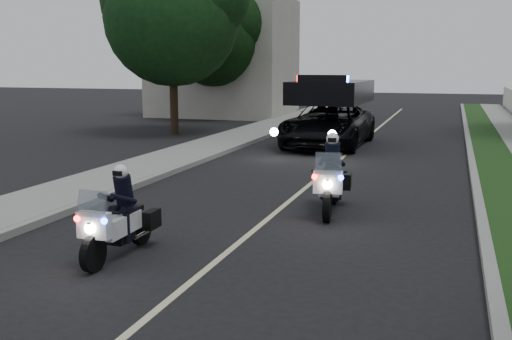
{
  "coord_description": "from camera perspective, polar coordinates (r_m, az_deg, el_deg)",
  "views": [
    {
      "loc": [
        3.43,
        -8.02,
        3.08
      ],
      "look_at": [
        -0.25,
        3.02,
        1.0
      ],
      "focal_mm": 41.31,
      "sensor_mm": 36.0,
      "label": 1
    }
  ],
  "objects": [
    {
      "name": "building_far",
      "position": [
        36.58,
        -3.15,
        10.78
      ],
      "size": [
        8.0,
        6.0,
        7.0
      ],
      "primitive_type": "cube",
      "color": "#A8A396",
      "rests_on": "ground"
    },
    {
      "name": "ground",
      "position": [
        9.25,
        -4.53,
        -9.35
      ],
      "size": [
        120.0,
        120.0,
        0.0
      ],
      "primitive_type": "plane",
      "color": "black",
      "rests_on": "ground"
    },
    {
      "name": "tree_left_far",
      "position": [
        33.94,
        -4.0,
        4.9
      ],
      "size": [
        6.72,
        6.72,
        8.62
      ],
      "primitive_type": null,
      "rotation": [
        0.0,
        0.0,
        0.38
      ],
      "color": "black",
      "rests_on": "ground"
    },
    {
      "name": "grass_verge",
      "position": [
        18.32,
        22.46,
        -0.08
      ],
      "size": [
        1.2,
        60.0,
        0.16
      ],
      "primitive_type": "cube",
      "color": "#193814",
      "rests_on": "ground"
    },
    {
      "name": "tree_left_near",
      "position": [
        26.91,
        -7.87,
        3.47
      ],
      "size": [
        7.83,
        7.83,
        9.89
      ],
      "primitive_type": null,
      "rotation": [
        0.0,
        0.0,
        0.42
      ],
      "color": "#123714",
      "rests_on": "ground"
    },
    {
      "name": "police_suv",
      "position": [
        22.89,
        7.0,
        2.33
      ],
      "size": [
        2.93,
        6.08,
        2.92
      ],
      "primitive_type": "imported",
      "rotation": [
        0.0,
        0.0,
        -0.02
      ],
      "color": "black",
      "rests_on": "ground"
    },
    {
      "name": "police_moto_right",
      "position": [
        12.66,
        7.21,
        -4.03
      ],
      "size": [
        0.92,
        2.05,
        1.69
      ],
      "primitive_type": null,
      "rotation": [
        0.0,
        0.0,
        0.11
      ],
      "color": "silver",
      "rests_on": "ground"
    },
    {
      "name": "curb_left",
      "position": [
        19.76,
        -4.19,
        1.36
      ],
      "size": [
        0.2,
        60.0,
        0.15
      ],
      "primitive_type": "cube",
      "color": "gray",
      "rests_on": "ground"
    },
    {
      "name": "bicycle",
      "position": [
        33.12,
        7.97,
        4.7
      ],
      "size": [
        0.69,
        1.59,
        0.81
      ],
      "primitive_type": "imported",
      "rotation": [
        0.0,
        0.0,
        0.1
      ],
      "color": "black",
      "rests_on": "ground"
    },
    {
      "name": "lane_marking",
      "position": [
        18.6,
        7.55,
        0.53
      ],
      "size": [
        0.12,
        50.0,
        0.01
      ],
      "primitive_type": "cube",
      "color": "#BFB78C",
      "rests_on": "ground"
    },
    {
      "name": "sidewalk_left",
      "position": [
        20.2,
        -7.08,
        1.51
      ],
      "size": [
        2.0,
        60.0,
        0.16
      ],
      "primitive_type": "cube",
      "color": "gray",
      "rests_on": "ground"
    },
    {
      "name": "cyclist",
      "position": [
        33.12,
        7.97,
        4.7
      ],
      "size": [
        0.57,
        0.39,
        1.54
      ],
      "primitive_type": "imported",
      "rotation": [
        0.0,
        0.0,
        3.18
      ],
      "color": "black",
      "rests_on": "ground"
    },
    {
      "name": "police_moto_left",
      "position": [
        9.96,
        -13.01,
        -8.16
      ],
      "size": [
        0.64,
        1.79,
        1.51
      ],
      "primitive_type": null,
      "rotation": [
        0.0,
        0.0,
        0.01
      ],
      "color": "silver",
      "rests_on": "ground"
    },
    {
      "name": "curb_right",
      "position": [
        18.28,
        20.27,
        0.04
      ],
      "size": [
        0.2,
        60.0,
        0.15
      ],
      "primitive_type": "cube",
      "color": "gray",
      "rests_on": "ground"
    }
  ]
}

